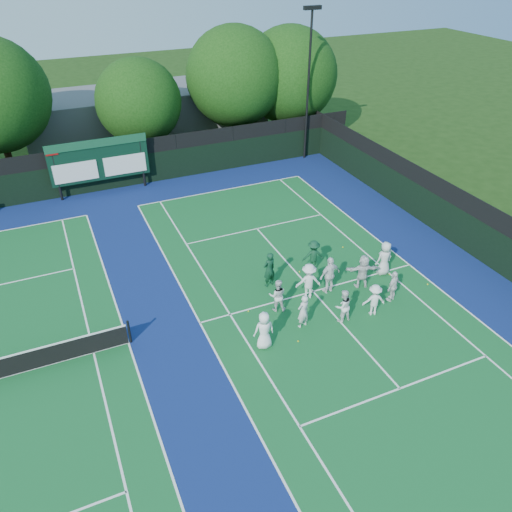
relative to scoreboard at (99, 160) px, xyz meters
name	(u,v)px	position (x,y,z in m)	size (l,w,h in m)	color
ground	(324,304)	(7.01, -15.59, -2.19)	(120.00, 120.00, 0.00)	#19360E
court_apron	(188,326)	(1.01, -14.59, -2.19)	(34.00, 32.00, 0.01)	navy
near_court	(313,291)	(7.01, -14.59, -2.18)	(11.05, 23.85, 0.01)	#125A26
back_fence	(116,168)	(1.01, 0.41, -0.83)	(34.00, 0.08, 3.00)	black
divider_fence_right	(470,227)	(16.01, -14.59, -0.83)	(0.08, 32.00, 3.00)	black
scoreboard	(99,160)	(0.00, 0.00, 0.00)	(6.00, 0.21, 3.55)	black
clubhouse	(148,115)	(5.01, 8.41, -0.19)	(18.00, 6.00, 4.00)	#5D5D62
light_pole_right	(309,69)	(14.51, 0.11, 4.11)	(1.20, 0.30, 10.12)	black
tree_c	(141,103)	(3.75, 3.99, 2.02)	(5.77, 5.77, 7.25)	black
tree_d	(236,79)	(10.78, 3.99, 3.00)	(6.98, 6.98, 8.86)	black
tree_e	(291,77)	(15.19, 3.99, 2.66)	(7.09, 7.09, 8.58)	black
tennis_ball_0	(298,341)	(4.80, -17.30, -2.16)	(0.07, 0.07, 0.07)	yellow
tennis_ball_1	(343,247)	(10.34, -11.85, -2.16)	(0.07, 0.07, 0.07)	yellow
tennis_ball_2	(428,284)	(12.20, -16.29, -2.16)	(0.07, 0.07, 0.07)	yellow
tennis_ball_3	(248,311)	(3.71, -14.72, -2.16)	(0.07, 0.07, 0.07)	yellow
tennis_ball_4	(300,272)	(7.18, -12.94, -2.16)	(0.07, 0.07, 0.07)	yellow
tennis_ball_5	(389,274)	(11.05, -14.90, -2.16)	(0.07, 0.07, 0.07)	yellow
player_front_0	(264,330)	(3.43, -16.97, -1.35)	(0.82, 0.53, 1.68)	white
player_front_1	(303,311)	(5.41, -16.51, -1.40)	(0.58, 0.38, 1.58)	silver
player_front_2	(343,306)	(7.12, -16.84, -1.42)	(0.75, 0.58, 1.54)	white
player_front_3	(374,300)	(8.57, -17.01, -1.44)	(0.97, 0.56, 1.50)	white
player_front_4	(393,286)	(9.92, -16.54, -1.42)	(0.90, 0.37, 1.53)	silver
player_back_0	(277,295)	(4.92, -15.09, -1.41)	(0.76, 0.59, 1.56)	silver
player_back_1	(308,281)	(6.58, -14.83, -1.32)	(1.13, 0.65, 1.75)	white
player_back_2	(330,275)	(7.66, -14.84, -1.27)	(1.08, 0.45, 1.84)	white
player_back_3	(363,271)	(9.27, -15.11, -1.35)	(1.56, 0.50, 1.68)	silver
player_back_4	(385,258)	(10.82, -14.64, -1.32)	(0.85, 0.55, 1.74)	silver
coach_left	(269,270)	(5.36, -13.30, -1.30)	(0.65, 0.43, 1.78)	#0F3822
coach_right	(313,256)	(7.88, -12.96, -1.39)	(1.04, 0.60, 1.61)	#103C23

